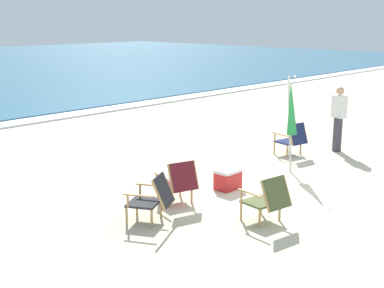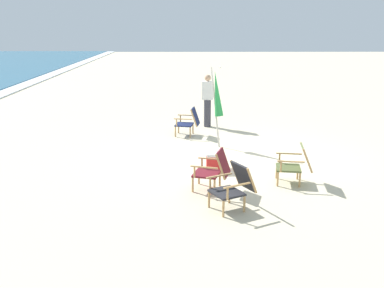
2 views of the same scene
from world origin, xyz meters
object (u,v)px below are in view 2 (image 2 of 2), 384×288
Objects in this scene: beach_chair_mid_center at (189,121)px; cooler_box at (214,160)px; umbrella_furled_green at (217,95)px; person_near_chairs at (207,100)px; beach_chair_front_right at (234,185)px; beach_chair_front_left at (296,163)px; beach_chair_far_center at (214,169)px.

cooler_box is (-3.08, -0.54, -0.23)m from beach_chair_mid_center.
umbrella_furled_green is 2.23m from cooler_box.
person_near_chairs reaches higher than cooler_box.
beach_chair_front_right is 1.88m from beach_chair_front_left.
cooler_box is (-4.23, 0.03, -0.64)m from person_near_chairs.
beach_chair_front_left is (-4.01, -2.16, -0.00)m from beach_chair_mid_center.
beach_chair_mid_center is 1.01× the size of beach_chair_front_left.
beach_chair_far_center is 5.55m from person_near_chairs.
beach_chair_mid_center is at bearing 30.68° from umbrella_furled_green.
beach_chair_front_left is 0.50× the size of person_near_chairs.
beach_chair_front_left is 0.38× the size of umbrella_furled_green.
person_near_chairs reaches higher than beach_chair_mid_center.
person_near_chairs is (5.53, -0.10, 0.41)m from beach_chair_far_center.
beach_chair_mid_center is 1.69m from umbrella_furled_green.
person_near_chairs is 4.28m from cooler_box.
person_near_chairs is at bearing -1.07° from beach_chair_far_center.
umbrella_furled_green is (3.18, -0.24, 0.95)m from beach_chair_far_center.
beach_chair_far_center reaches higher than beach_chair_front_left.
umbrella_furled_green reaches higher than beach_chair_front_left.
person_near_chairs is (1.16, -0.57, 0.41)m from beach_chair_mid_center.
person_near_chairs is 3.33× the size of cooler_box.
beach_chair_front_left is (1.26, -1.39, 0.00)m from beach_chair_front_right.
person_near_chairs is (5.17, 1.59, 0.41)m from beach_chair_front_left.
umbrella_furled_green is at bearing -176.64° from person_near_chairs.
beach_chair_mid_center is 1.00× the size of beach_chair_far_center.
beach_chair_front_right is 1.83× the size of cooler_box.
person_near_chairs reaches higher than beach_chair_front_left.
umbrella_furled_green is 2.42m from person_near_chairs.
beach_chair_mid_center is at bearing 153.70° from person_near_chairs.
beach_chair_front_right is 4.19m from umbrella_furled_green.
umbrella_furled_green is (2.81, 1.45, 0.96)m from beach_chair_front_left.
cooler_box is (1.29, -0.07, -0.23)m from beach_chair_far_center.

